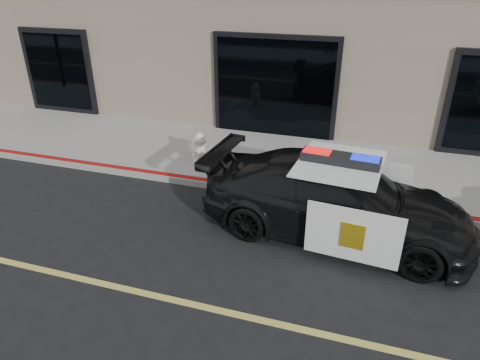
% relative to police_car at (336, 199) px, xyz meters
% --- Properties ---
extents(ground, '(120.00, 120.00, 0.00)m').
position_rel_police_car_xyz_m(ground, '(-1.20, -2.54, -0.71)').
color(ground, black).
rests_on(ground, ground).
extents(sidewalk_n, '(60.00, 3.50, 0.15)m').
position_rel_police_car_xyz_m(sidewalk_n, '(-1.20, 2.71, -0.63)').
color(sidewalk_n, gray).
rests_on(sidewalk_n, ground).
extents(police_car, '(2.83, 5.18, 1.58)m').
position_rel_police_car_xyz_m(police_car, '(0.00, 0.00, 0.00)').
color(police_car, black).
rests_on(police_car, ground).
extents(fire_hydrant, '(0.36, 0.50, 0.80)m').
position_rel_police_car_xyz_m(fire_hydrant, '(-3.39, 1.84, -0.18)').
color(fire_hydrant, white).
rests_on(fire_hydrant, sidewalk_n).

